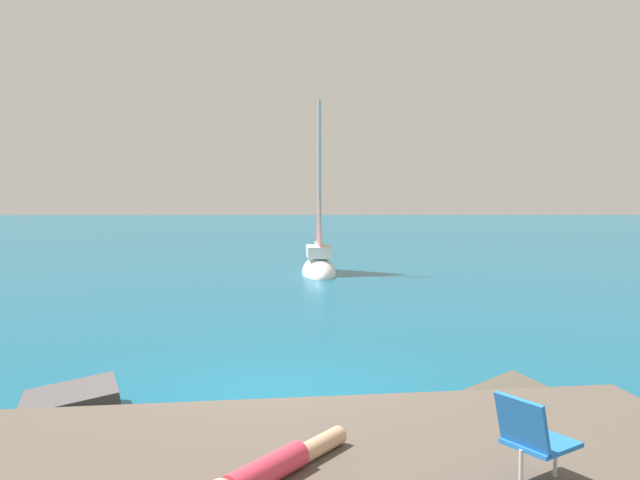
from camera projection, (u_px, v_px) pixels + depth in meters
name	position (u px, v px, depth m)	size (l,w,h in m)	color
ground_plane	(278.00, 393.00, 9.56)	(160.00, 160.00, 0.00)	#0F5675
boulder_seaward	(523.00, 425.00, 8.25)	(1.31, 1.05, 0.72)	#4F493B
boulder_inland	(74.00, 422.00, 8.36)	(1.49, 1.19, 0.82)	#4A4548
sailboat_near	(319.00, 264.00, 23.77)	(1.45, 3.81, 6.99)	white
person_sunbather	(276.00, 466.00, 5.53)	(1.17, 1.48, 0.25)	#DB384C
beach_chair	(533.00, 435.00, 5.37)	(0.76, 0.73, 0.80)	blue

